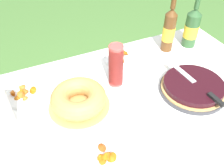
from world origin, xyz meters
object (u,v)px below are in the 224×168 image
(cider_bottle_green, at_px, (192,28))
(snack_plate_far, at_px, (120,57))
(snack_plate_near, at_px, (106,157))
(cider_bottle_amber, at_px, (169,30))
(berry_tart, at_px, (193,87))
(cup_stack, at_px, (116,66))
(snack_plate_right, at_px, (23,93))
(serving_knife, at_px, (199,85))
(bundt_cake, at_px, (79,99))

(cider_bottle_green, height_order, snack_plate_far, cider_bottle_green)
(cider_bottle_green, relative_size, snack_plate_near, 1.53)
(cider_bottle_green, bearing_deg, cider_bottle_amber, 174.09)
(berry_tart, height_order, cider_bottle_amber, cider_bottle_amber)
(cup_stack, height_order, snack_plate_near, cup_stack)
(snack_plate_far, bearing_deg, cider_bottle_amber, -4.27)
(snack_plate_near, bearing_deg, cider_bottle_green, 33.59)
(cup_stack, bearing_deg, snack_plate_right, 166.57)
(cider_bottle_green, bearing_deg, snack_plate_right, -178.06)
(cider_bottle_amber, distance_m, snack_plate_far, 0.33)
(berry_tart, distance_m, cup_stack, 0.40)
(serving_knife, height_order, cup_stack, cup_stack)
(cider_bottle_green, distance_m, snack_plate_far, 0.47)
(serving_knife, distance_m, snack_plate_right, 0.85)
(serving_knife, distance_m, snack_plate_far, 0.48)
(berry_tart, relative_size, snack_plate_right, 1.63)
(bundt_cake, bearing_deg, cider_bottle_amber, 19.99)
(snack_plate_near, relative_size, snack_plate_far, 1.07)
(bundt_cake, height_order, snack_plate_near, bundt_cake)
(berry_tart, bearing_deg, cider_bottle_green, 54.92)
(bundt_cake, xyz_separation_m, snack_plate_near, (-0.00, -0.31, -0.03))
(bundt_cake, relative_size, cider_bottle_amber, 0.84)
(snack_plate_far, bearing_deg, snack_plate_near, -120.99)
(snack_plate_right, bearing_deg, cup_stack, -13.43)
(snack_plate_near, distance_m, snack_plate_right, 0.54)
(serving_knife, height_order, cider_bottle_amber, cider_bottle_amber)
(berry_tart, height_order, cup_stack, cup_stack)
(cup_stack, bearing_deg, berry_tart, -34.24)
(snack_plate_far, bearing_deg, snack_plate_right, -172.68)
(cup_stack, bearing_deg, serving_knife, -37.53)
(cup_stack, xyz_separation_m, snack_plate_near, (-0.22, -0.39, -0.10))
(bundt_cake, distance_m, snack_plate_near, 0.31)
(berry_tart, bearing_deg, snack_plate_far, 116.99)
(snack_plate_right, relative_size, snack_plate_far, 1.03)
(cider_bottle_amber, xyz_separation_m, snack_plate_near, (-0.64, -0.55, -0.12))
(cider_bottle_amber, distance_m, snack_plate_right, 0.88)
(berry_tart, height_order, bundt_cake, bundt_cake)
(bundt_cake, height_order, cup_stack, cup_stack)
(cider_bottle_green, height_order, cider_bottle_amber, cider_bottle_amber)
(snack_plate_near, height_order, snack_plate_far, same)
(berry_tart, relative_size, snack_plate_far, 1.67)
(berry_tart, relative_size, cider_bottle_green, 1.02)
(cup_stack, distance_m, snack_plate_near, 0.46)
(snack_plate_near, bearing_deg, cup_stack, 59.79)
(cider_bottle_green, bearing_deg, bundt_cake, -164.71)
(cider_bottle_amber, bearing_deg, cup_stack, -159.18)
(serving_knife, height_order, cider_bottle_green, cider_bottle_green)
(serving_knife, xyz_separation_m, snack_plate_near, (-0.55, -0.14, -0.05))
(bundt_cake, distance_m, cider_bottle_green, 0.83)
(berry_tart, distance_m, snack_plate_far, 0.45)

